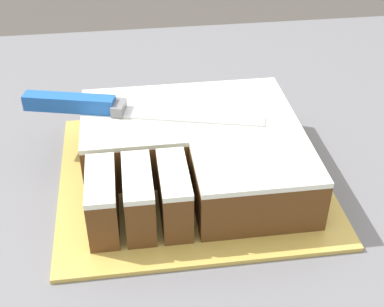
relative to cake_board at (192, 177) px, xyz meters
The scene contains 3 objects.
cake_board is the anchor object (origin of this frame).
cake 0.04m from the cake_board, 42.17° to the left, with size 0.29×0.27×0.07m.
knife 0.16m from the cake_board, 151.29° to the left, with size 0.33×0.11×0.02m.
Camera 1 is at (-0.05, -0.59, 1.36)m, focal length 50.00 mm.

